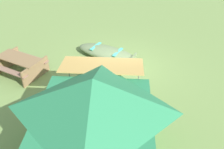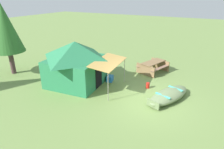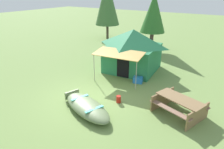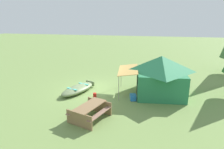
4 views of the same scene
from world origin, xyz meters
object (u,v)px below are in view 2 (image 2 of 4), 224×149
canvas_cabin_tent (76,62)px  picnic_table (153,65)px  fuel_can (148,85)px  pine_tree_back_right (5,28)px  cooler_box (110,79)px  beached_rowboat (169,95)px

canvas_cabin_tent → picnic_table: 5.38m
fuel_can → pine_tree_back_right: pine_tree_back_right is taller
fuel_can → cooler_box: bearing=94.7°
cooler_box → pine_tree_back_right: pine_tree_back_right is taller
cooler_box → beached_rowboat: bearing=-98.2°
canvas_cabin_tent → fuel_can: 4.41m
beached_rowboat → fuel_can: beached_rowboat is taller
beached_rowboat → picnic_table: 3.85m
cooler_box → fuel_can: cooler_box is taller
canvas_cabin_tent → pine_tree_back_right: bearing=98.9°
canvas_cabin_tent → pine_tree_back_right: 5.25m
beached_rowboat → canvas_cabin_tent: (-0.66, 5.40, 1.11)m
canvas_cabin_tent → picnic_table: size_ratio=2.00×
picnic_table → fuel_can: size_ratio=7.01×
cooler_box → pine_tree_back_right: size_ratio=0.11×
beached_rowboat → canvas_cabin_tent: size_ratio=0.69×
canvas_cabin_tent → fuel_can: canvas_cabin_tent is taller
picnic_table → cooler_box: picnic_table is taller
canvas_cabin_tent → fuel_can: size_ratio=14.02×
beached_rowboat → picnic_table: size_ratio=1.38×
fuel_can → pine_tree_back_right: (-2.17, 8.91, 2.91)m
canvas_cabin_tent → picnic_table: bearing=-41.1°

